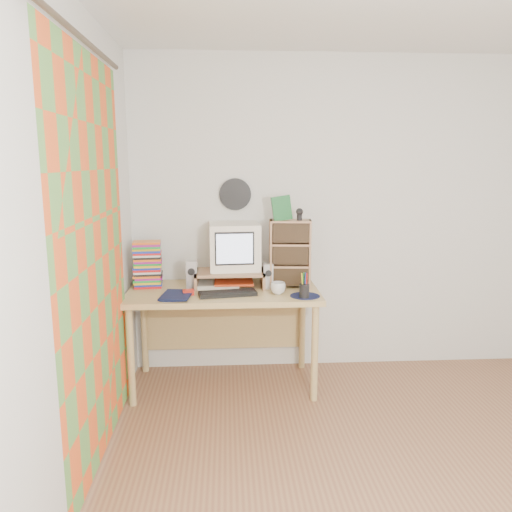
{
  "coord_description": "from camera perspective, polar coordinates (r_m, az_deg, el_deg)",
  "views": [
    {
      "loc": [
        -1.0,
        -2.2,
        1.69
      ],
      "look_at": [
        -0.79,
        1.33,
        1.01
      ],
      "focal_mm": 35.0,
      "sensor_mm": 36.0,
      "label": 1
    }
  ],
  "objects": [
    {
      "name": "desk",
      "position": [
        3.8,
        -3.74,
        -5.6
      ],
      "size": [
        1.4,
        0.7,
        0.75
      ],
      "color": "tan",
      "rests_on": "floor"
    },
    {
      "name": "diary",
      "position": [
        3.56,
        -10.64,
        -4.21
      ],
      "size": [
        0.27,
        0.21,
        0.05
      ],
      "primitive_type": "imported",
      "rotation": [
        0.0,
        0.0,
        -0.13
      ],
      "color": "#0E1434",
      "rests_on": "desk"
    },
    {
      "name": "monitor_riser",
      "position": [
        3.77,
        -3.02,
        -2.1
      ],
      "size": [
        0.52,
        0.3,
        0.12
      ],
      "color": "tan",
      "rests_on": "desk"
    },
    {
      "name": "speaker_right",
      "position": [
        3.72,
        1.39,
        -2.29
      ],
      "size": [
        0.07,
        0.07,
        0.19
      ],
      "primitive_type": "cube",
      "rotation": [
        0.0,
        0.0,
        0.03
      ],
      "color": "#ADACB1",
      "rests_on": "desk"
    },
    {
      "name": "curtain",
      "position": [
        2.82,
        -17.91,
        -0.67
      ],
      "size": [
        0.0,
        2.2,
        2.2
      ],
      "primitive_type": "plane",
      "rotation": [
        1.57,
        0.0,
        1.57
      ],
      "color": "#ED5821",
      "rests_on": "left_wall"
    },
    {
      "name": "back_wall",
      "position": [
        4.1,
        10.78,
        4.5
      ],
      "size": [
        3.5,
        0.0,
        3.5
      ],
      "primitive_type": "plane",
      "rotation": [
        1.57,
        0.0,
        0.0
      ],
      "color": "silver",
      "rests_on": "floor"
    },
    {
      "name": "left_wall",
      "position": [
        2.36,
        -21.84,
        -0.61
      ],
      "size": [
        0.0,
        3.5,
        3.5
      ],
      "primitive_type": "plane",
      "rotation": [
        1.57,
        0.0,
        1.57
      ],
      "color": "silver",
      "rests_on": "floor"
    },
    {
      "name": "red_box",
      "position": [
        3.58,
        -7.73,
        -4.14
      ],
      "size": [
        0.09,
        0.06,
        0.04
      ],
      "primitive_type": "cube",
      "rotation": [
        0.0,
        0.0,
        0.18
      ],
      "color": "red",
      "rests_on": "desk"
    },
    {
      "name": "papers",
      "position": [
        3.8,
        -3.76,
        -3.12
      ],
      "size": [
        0.34,
        0.25,
        0.04
      ],
      "primitive_type": null,
      "rotation": [
        0.0,
        0.0,
        0.0
      ],
      "color": "beige",
      "rests_on": "desk"
    },
    {
      "name": "wall_disc",
      "position": [
        3.94,
        -2.4,
        7.06
      ],
      "size": [
        0.25,
        0.02,
        0.25
      ],
      "primitive_type": "cylinder",
      "rotation": [
        1.57,
        0.0,
        0.0
      ],
      "color": "black",
      "rests_on": "back_wall"
    },
    {
      "name": "mousepad",
      "position": [
        3.54,
        5.62,
        -4.56
      ],
      "size": [
        0.21,
        0.21,
        0.0
      ],
      "primitive_type": "cylinder",
      "rotation": [
        0.0,
        0.0,
        -0.0
      ],
      "color": "black",
      "rests_on": "desk"
    },
    {
      "name": "cd_rack",
      "position": [
        3.74,
        3.93,
        0.27
      ],
      "size": [
        0.32,
        0.19,
        0.51
      ],
      "primitive_type": "cube",
      "rotation": [
        0.0,
        0.0,
        -0.09
      ],
      "color": "tan",
      "rests_on": "desk"
    },
    {
      "name": "crt_monitor",
      "position": [
        3.78,
        -2.5,
        1.05
      ],
      "size": [
        0.4,
        0.4,
        0.35
      ],
      "primitive_type": "cube",
      "rotation": [
        0.0,
        0.0,
        0.07
      ],
      "color": "white",
      "rests_on": "monitor_riser"
    },
    {
      "name": "keyboard",
      "position": [
        3.54,
        -3.25,
        -4.31
      ],
      "size": [
        0.42,
        0.2,
        0.03
      ],
      "primitive_type": "cube",
      "rotation": [
        0.0,
        0.0,
        0.16
      ],
      "color": "black",
      "rests_on": "desk"
    },
    {
      "name": "floor",
      "position": [
        2.95,
        18.92,
        -24.76
      ],
      "size": [
        3.5,
        3.5,
        0.0
      ],
      "primitive_type": "plane",
      "color": "#916644",
      "rests_on": "ground"
    },
    {
      "name": "webcam",
      "position": [
        3.68,
        4.99,
        4.77
      ],
      "size": [
        0.06,
        0.06,
        0.09
      ],
      "primitive_type": null,
      "rotation": [
        0.0,
        0.0,
        -0.06
      ],
      "color": "black",
      "rests_on": "cd_rack"
    },
    {
      "name": "speaker_left",
      "position": [
        3.73,
        -7.35,
        -2.13
      ],
      "size": [
        0.08,
        0.08,
        0.21
      ],
      "primitive_type": "cube",
      "rotation": [
        0.0,
        0.0,
        0.0
      ],
      "color": "#ADACB1",
      "rests_on": "desk"
    },
    {
      "name": "game_box",
      "position": [
        3.67,
        2.95,
        5.47
      ],
      "size": [
        0.14,
        0.05,
        0.18
      ],
      "primitive_type": "cube",
      "rotation": [
        0.0,
        0.0,
        0.13
      ],
      "color": "#1A5E2B",
      "rests_on": "cd_rack"
    },
    {
      "name": "mug",
      "position": [
        3.57,
        2.53,
        -3.69
      ],
      "size": [
        0.11,
        0.11,
        0.09
      ],
      "primitive_type": "imported",
      "rotation": [
        0.0,
        0.0,
        -0.05
      ],
      "color": "silver",
      "rests_on": "desk"
    },
    {
      "name": "dvd_stack",
      "position": [
        3.83,
        -12.26,
        -1.4
      ],
      "size": [
        0.21,
        0.16,
        0.29
      ],
      "primitive_type": null,
      "rotation": [
        0.0,
        0.0,
        0.09
      ],
      "color": "brown",
      "rests_on": "desk"
    },
    {
      "name": "pen_cup",
      "position": [
        3.48,
        5.55,
        -3.69
      ],
      "size": [
        0.08,
        0.08,
        0.14
      ],
      "primitive_type": null,
      "rotation": [
        0.0,
        0.0,
        0.23
      ],
      "color": "black",
      "rests_on": "desk"
    }
  ]
}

